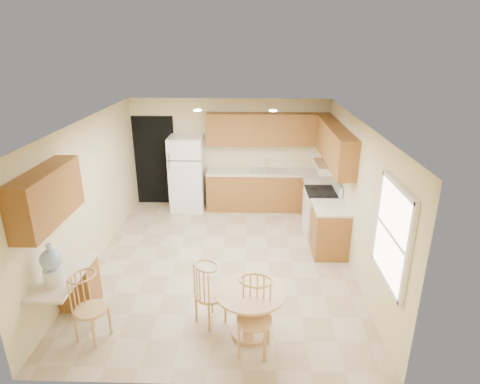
{
  "coord_description": "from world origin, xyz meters",
  "views": [
    {
      "loc": [
        0.49,
        -6.25,
        3.7
      ],
      "look_at": [
        0.31,
        0.3,
        1.21
      ],
      "focal_mm": 30.0,
      "sensor_mm": 36.0,
      "label": 1
    }
  ],
  "objects_px": {
    "dining_table": "(250,306)",
    "chair_table_a": "(209,291)",
    "water_crock": "(52,266)",
    "stove": "(321,212)",
    "refrigerator": "(187,174)",
    "chair_desk": "(87,306)",
    "chair_table_b": "(255,316)"
  },
  "relations": [
    {
      "from": "chair_table_a",
      "to": "chair_desk",
      "type": "distance_m",
      "value": 1.56
    },
    {
      "from": "refrigerator",
      "to": "chair_table_b",
      "type": "xyz_separation_m",
      "value": [
        1.51,
        -4.7,
        -0.24
      ]
    },
    {
      "from": "refrigerator",
      "to": "water_crock",
      "type": "xyz_separation_m",
      "value": [
        -1.05,
        -4.32,
        0.17
      ]
    },
    {
      "from": "refrigerator",
      "to": "chair_table_b",
      "type": "relative_size",
      "value": 1.69
    },
    {
      "from": "refrigerator",
      "to": "water_crock",
      "type": "distance_m",
      "value": 4.45
    },
    {
      "from": "dining_table",
      "to": "chair_table_b",
      "type": "bearing_deg",
      "value": -82.92
    },
    {
      "from": "dining_table",
      "to": "chair_table_b",
      "type": "relative_size",
      "value": 0.92
    },
    {
      "from": "refrigerator",
      "to": "stove",
      "type": "bearing_deg",
      "value": -22.99
    },
    {
      "from": "refrigerator",
      "to": "stove",
      "type": "height_order",
      "value": "refrigerator"
    },
    {
      "from": "refrigerator",
      "to": "water_crock",
      "type": "relative_size",
      "value": 2.98
    },
    {
      "from": "stove",
      "to": "chair_desk",
      "type": "distance_m",
      "value": 4.78
    },
    {
      "from": "refrigerator",
      "to": "chair_table_a",
      "type": "distance_m",
      "value": 4.24
    },
    {
      "from": "refrigerator",
      "to": "chair_table_b",
      "type": "distance_m",
      "value": 4.94
    },
    {
      "from": "refrigerator",
      "to": "stove",
      "type": "distance_m",
      "value": 3.15
    },
    {
      "from": "refrigerator",
      "to": "dining_table",
      "type": "height_order",
      "value": "refrigerator"
    },
    {
      "from": "chair_table_a",
      "to": "chair_table_b",
      "type": "relative_size",
      "value": 0.9
    },
    {
      "from": "stove",
      "to": "chair_table_a",
      "type": "xyz_separation_m",
      "value": [
        -1.96,
        -2.91,
        0.09
      ]
    },
    {
      "from": "refrigerator",
      "to": "stove",
      "type": "relative_size",
      "value": 1.57
    },
    {
      "from": "chair_desk",
      "to": "refrigerator",
      "type": "bearing_deg",
      "value": -165.98
    },
    {
      "from": "refrigerator",
      "to": "dining_table",
      "type": "xyz_separation_m",
      "value": [
        1.46,
        -4.29,
        -0.4
      ]
    },
    {
      "from": "water_crock",
      "to": "chair_desk",
      "type": "bearing_deg",
      "value": -22.32
    },
    {
      "from": "dining_table",
      "to": "chair_table_a",
      "type": "xyz_separation_m",
      "value": [
        -0.55,
        0.16,
        0.11
      ]
    },
    {
      "from": "chair_table_a",
      "to": "dining_table",
      "type": "bearing_deg",
      "value": 29.14
    },
    {
      "from": "water_crock",
      "to": "stove",
      "type": "bearing_deg",
      "value": 38.32
    },
    {
      "from": "chair_table_a",
      "to": "chair_desk",
      "type": "bearing_deg",
      "value": -120.38
    },
    {
      "from": "chair_table_a",
      "to": "chair_desk",
      "type": "xyz_separation_m",
      "value": [
        -1.51,
        -0.38,
        0.02
      ]
    },
    {
      "from": "chair_table_a",
      "to": "chair_table_b",
      "type": "distance_m",
      "value": 0.83
    },
    {
      "from": "stove",
      "to": "water_crock",
      "type": "distance_m",
      "value": 5.03
    },
    {
      "from": "stove",
      "to": "dining_table",
      "type": "relative_size",
      "value": 1.18
    },
    {
      "from": "dining_table",
      "to": "chair_table_a",
      "type": "distance_m",
      "value": 0.58
    },
    {
      "from": "stove",
      "to": "chair_desk",
      "type": "height_order",
      "value": "stove"
    },
    {
      "from": "chair_desk",
      "to": "water_crock",
      "type": "bearing_deg",
      "value": -90.71
    }
  ]
}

